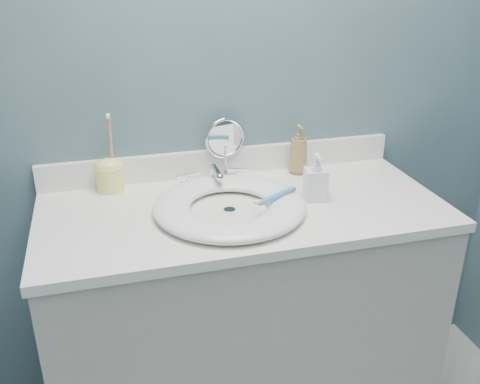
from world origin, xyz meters
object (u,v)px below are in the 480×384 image
object	(u,v)px
soap_bottle_clear	(316,177)
makeup_mirror	(225,145)
toothbrush_holder	(110,173)
soap_bottle_amber	(299,150)

from	to	relation	value
soap_bottle_clear	makeup_mirror	bearing A→B (deg)	141.07
soap_bottle_clear	toothbrush_holder	bearing A→B (deg)	168.03
soap_bottle_clear	toothbrush_holder	world-z (taller)	toothbrush_holder
makeup_mirror	toothbrush_holder	size ratio (longest dim) A/B	0.82
makeup_mirror	toothbrush_holder	distance (m)	0.39
makeup_mirror	soap_bottle_amber	size ratio (longest dim) A/B	1.22
soap_bottle_clear	soap_bottle_amber	bearing A→B (deg)	92.40
soap_bottle_amber	makeup_mirror	bearing A→B (deg)	175.69
soap_bottle_clear	toothbrush_holder	xyz separation A→B (m)	(-0.61, 0.23, -0.01)
soap_bottle_clear	toothbrush_holder	distance (m)	0.65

